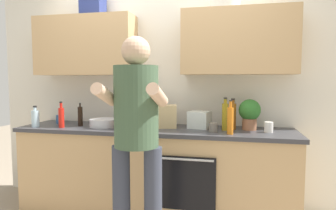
# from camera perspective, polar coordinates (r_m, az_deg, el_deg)

# --- Properties ---
(back_wall_unit) EXTENTS (4.00, 0.38, 2.50)m
(back_wall_unit) POSITION_cam_1_polar(r_m,az_deg,el_deg) (3.31, -1.57, 6.54)
(back_wall_unit) COLOR silver
(back_wall_unit) RESTS_ON ground
(counter) EXTENTS (2.84, 0.67, 0.90)m
(counter) POSITION_cam_1_polar(r_m,az_deg,el_deg) (3.18, -2.68, -12.42)
(counter) COLOR tan
(counter) RESTS_ON ground
(person_standing) EXTENTS (0.49, 0.45, 1.72)m
(person_standing) POSITION_cam_1_polar(r_m,az_deg,el_deg) (2.30, -6.11, -4.59)
(person_standing) COLOR #383D4C
(person_standing) RESTS_ON ground
(bottle_water) EXTENTS (0.08, 0.08, 0.22)m
(bottle_water) POSITION_cam_1_polar(r_m,az_deg,el_deg) (3.43, -24.06, -2.32)
(bottle_water) COLOR silver
(bottle_water) RESTS_ON counter
(bottle_soy) EXTENTS (0.05, 0.05, 0.25)m
(bottle_soy) POSITION_cam_1_polar(r_m,az_deg,el_deg) (3.34, -16.45, -2.06)
(bottle_soy) COLOR black
(bottle_soy) RESTS_ON counter
(bottle_juice) EXTENTS (0.06, 0.06, 0.31)m
(bottle_juice) POSITION_cam_1_polar(r_m,az_deg,el_deg) (2.77, 11.84, -2.85)
(bottle_juice) COLOR orange
(bottle_juice) RESTS_ON counter
(bottle_oil) EXTENTS (0.06, 0.06, 0.32)m
(bottle_oil) POSITION_cam_1_polar(r_m,az_deg,el_deg) (2.98, 10.89, -2.10)
(bottle_oil) COLOR olive
(bottle_oil) RESTS_ON counter
(bottle_vinegar) EXTENTS (0.07, 0.07, 0.30)m
(bottle_vinegar) POSITION_cam_1_polar(r_m,az_deg,el_deg) (3.25, -3.05, -1.89)
(bottle_vinegar) COLOR brown
(bottle_vinegar) RESTS_ON counter
(bottle_hotsauce) EXTENTS (0.06, 0.06, 0.27)m
(bottle_hotsauce) POSITION_cam_1_polar(r_m,az_deg,el_deg) (3.28, -19.75, -2.16)
(bottle_hotsauce) COLOR red
(bottle_hotsauce) RESTS_ON counter
(bottle_wine) EXTENTS (0.07, 0.07, 0.35)m
(bottle_wine) POSITION_cam_1_polar(r_m,az_deg,el_deg) (3.17, -6.65, -1.50)
(bottle_wine) COLOR #471419
(bottle_wine) RESTS_ON counter
(bottle_syrup) EXTENTS (0.07, 0.07, 0.31)m
(bottle_syrup) POSITION_cam_1_polar(r_m,az_deg,el_deg) (3.05, 12.29, -2.01)
(bottle_syrup) COLOR #8C4C14
(bottle_syrup) RESTS_ON counter
(cup_tea) EXTENTS (0.08, 0.08, 0.10)m
(cup_tea) POSITION_cam_1_polar(r_m,az_deg,el_deg) (3.61, -20.04, -2.58)
(cup_tea) COLOR #33598C
(cup_tea) RESTS_ON counter
(cup_stoneware) EXTENTS (0.08, 0.08, 0.09)m
(cup_stoneware) POSITION_cam_1_polar(r_m,az_deg,el_deg) (2.87, 8.68, -4.27)
(cup_stoneware) COLOR slate
(cup_stoneware) RESTS_ON counter
(cup_coffee) EXTENTS (0.08, 0.08, 0.10)m
(cup_coffee) POSITION_cam_1_polar(r_m,az_deg,el_deg) (2.98, 18.72, -4.04)
(cup_coffee) COLOR white
(cup_coffee) RESTS_ON counter
(mixing_bowl) EXTENTS (0.30, 0.30, 0.08)m
(mixing_bowl) POSITION_cam_1_polar(r_m,az_deg,el_deg) (3.23, -12.18, -3.36)
(mixing_bowl) COLOR silver
(mixing_bowl) RESTS_ON counter
(knife_block) EXTENTS (0.10, 0.14, 0.27)m
(knife_block) POSITION_cam_1_polar(r_m,az_deg,el_deg) (3.01, -8.35, -2.67)
(knife_block) COLOR brown
(knife_block) RESTS_ON counter
(potted_herb) EXTENTS (0.21, 0.21, 0.30)m
(potted_herb) POSITION_cam_1_polar(r_m,az_deg,el_deg) (3.05, 15.37, -1.42)
(potted_herb) COLOR #9E6647
(potted_herb) RESTS_ON counter
(grocery_bag_bread) EXTENTS (0.23, 0.24, 0.23)m
(grocery_bag_bread) POSITION_cam_1_polar(r_m,az_deg,el_deg) (3.10, -0.18, -2.17)
(grocery_bag_bread) COLOR tan
(grocery_bag_bread) RESTS_ON counter
(grocery_bag_produce) EXTENTS (0.25, 0.23, 0.17)m
(grocery_bag_produce) POSITION_cam_1_polar(r_m,az_deg,el_deg) (3.08, 6.06, -2.82)
(grocery_bag_produce) COLOR silver
(grocery_bag_produce) RESTS_ON counter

